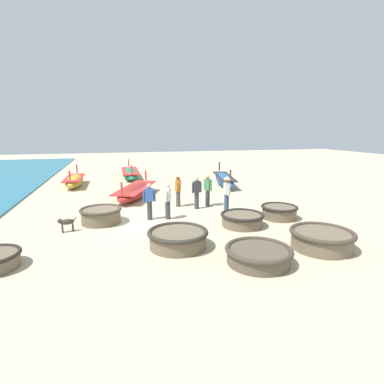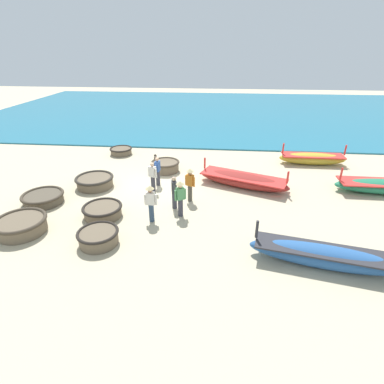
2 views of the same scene
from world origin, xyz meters
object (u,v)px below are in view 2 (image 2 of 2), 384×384
object	(u,v)px
coracle_center	(165,166)
long_boat_ochre_hull	(312,158)
fisherman_hauling	(158,171)
dog	(155,158)
coracle_front_left	(21,225)
fisherman_crouching	(174,192)
fisherman_with_hat	(190,183)
fisherman_by_coracle	(180,196)
coracle_tilted	(43,198)
coracle_upturned	(98,237)
coracle_far_left	(103,211)
long_boat_blue_hull	(243,180)
coracle_front_right	(95,181)
long_boat_red_hull	(324,256)
fisherman_standing_left	(153,176)
coracle_nearest	(121,151)
fisherman_standing_right	(151,201)

from	to	relation	value
coracle_center	long_boat_ochre_hull	bearing A→B (deg)	102.71
fisherman_hauling	dog	world-z (taller)	fisherman_hauling
coracle_front_left	fisherman_hauling	world-z (taller)	fisherman_hauling
fisherman_crouching	fisherman_with_hat	bearing A→B (deg)	140.71
coracle_center	fisherman_by_coracle	xyz separation A→B (m)	(5.10, 1.56, 0.62)
coracle_tilted	fisherman_with_hat	size ratio (longest dim) A/B	1.16
coracle_tilted	fisherman_with_hat	xyz separation A→B (m)	(-0.86, 6.97, 0.69)
coracle_upturned	coracle_tilted	distance (m)	4.86
coracle_far_left	long_boat_blue_hull	distance (m)	7.34
coracle_front_left	dog	world-z (taller)	coracle_front_left
coracle_front_left	fisherman_by_coracle	world-z (taller)	fisherman_by_coracle
coracle_front_right	fisherman_with_hat	distance (m)	5.36
long_boat_blue_hull	long_boat_ochre_hull	bearing A→B (deg)	129.64
long_boat_red_hull	dog	xyz separation A→B (m)	(-9.20, -7.68, -0.02)
fisherman_standing_left	fisherman_hauling	world-z (taller)	same
coracle_center	long_boat_blue_hull	bearing A→B (deg)	68.78
coracle_front_right	coracle_upturned	bearing A→B (deg)	22.96
fisherman_by_coracle	dog	bearing A→B (deg)	-159.13
coracle_nearest	fisherman_standing_right	distance (m)	9.36
coracle_front_right	fisherman_standing_right	xyz separation A→B (m)	(3.14, 3.75, 0.64)
fisherman_standing_right	coracle_upturned	bearing A→B (deg)	-42.93
coracle_front_right	fisherman_hauling	xyz separation A→B (m)	(-0.52, 3.31, 0.52)
coracle_nearest	fisherman_hauling	bearing A→B (deg)	36.50
coracle_tilted	coracle_nearest	size ratio (longest dim) A/B	1.27
coracle_front_left	coracle_nearest	bearing A→B (deg)	173.76
coracle_front_right	fisherman_standing_left	distance (m)	3.26
coracle_tilted	coracle_far_left	distance (m)	3.43
coracle_front_right	dog	bearing A→B (deg)	146.09
fisherman_crouching	fisherman_standing_right	bearing A→B (deg)	-33.13
coracle_tilted	fisherman_hauling	world-z (taller)	fisherman_hauling
coracle_tilted	long_boat_red_hull	world-z (taller)	long_boat_red_hull
coracle_front_left	fisherman_with_hat	xyz separation A→B (m)	(-3.33, 6.49, 0.62)
coracle_front_right	dog	world-z (taller)	coracle_front_right
coracle_front_right	fisherman_hauling	bearing A→B (deg)	98.92
coracle_upturned	fisherman_standing_left	bearing A→B (deg)	166.53
coracle_tilted	coracle_nearest	xyz separation A→B (m)	(-7.28, 1.55, -0.01)
coracle_tilted	coracle_front_left	world-z (taller)	coracle_front_left
coracle_upturned	fisherman_by_coracle	bearing A→B (deg)	129.67
fisherman_with_hat	fisherman_standing_left	bearing A→B (deg)	-113.89
coracle_center	fisherman_crouching	world-z (taller)	fisherman_crouching
coracle_center	long_boat_ochre_hull	world-z (taller)	long_boat_ochre_hull
fisherman_with_hat	coracle_front_right	bearing A→B (deg)	-102.22
fisherman_standing_right	long_boat_ochre_hull	bearing A→B (deg)	131.64
coracle_nearest	fisherman_standing_left	world-z (taller)	fisherman_standing_left
fisherman_hauling	fisherman_standing_left	bearing A→B (deg)	-7.47
fisherman_standing_left	fisherman_by_coracle	distance (m)	2.90
coracle_upturned	coracle_nearest	size ratio (longest dim) A/B	1.03
coracle_front_right	coracle_far_left	bearing A→B (deg)	27.25
long_boat_red_hull	long_boat_blue_hull	bearing A→B (deg)	-159.38
coracle_tilted	fisherman_standing_right	distance (m)	5.69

